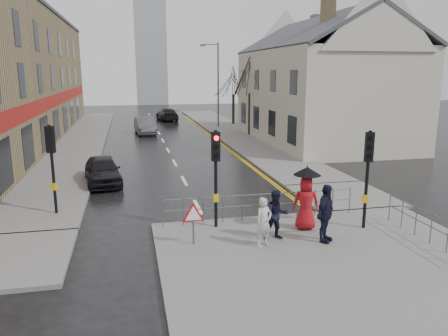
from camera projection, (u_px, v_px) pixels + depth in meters
name	position (u px, v px, depth m)	size (l,w,h in m)	color
ground	(211.00, 233.00, 15.09)	(120.00, 120.00, 0.00)	black
near_pavement	(338.00, 266.00, 12.37)	(10.00, 9.00, 0.14)	#605E5B
left_pavement	(81.00, 139.00, 35.65)	(4.00, 44.00, 0.14)	#605E5B
right_pavement	(230.00, 131.00, 40.27)	(4.00, 40.00, 0.14)	#605E5B
pavement_bridge_right	(343.00, 196.00, 19.30)	(4.00, 4.20, 0.14)	#605E5B
pavement_stub_left	(0.00, 260.00, 12.77)	(4.00, 4.20, 0.14)	#605E5B
building_right_cream	(320.00, 80.00, 33.73)	(9.00, 16.40, 10.10)	#B9B4A1
church_tower	(151.00, 49.00, 72.57)	(5.00, 5.00, 18.00)	#96989E
traffic_signal_near_left	(216.00, 162.00, 14.79)	(0.28, 0.27, 3.40)	black
traffic_signal_near_right	(368.00, 162.00, 14.69)	(0.34, 0.33, 3.40)	black
traffic_signal_far_left	(51.00, 154.00, 16.28)	(0.34, 0.33, 3.40)	black
guard_railing_front	(261.00, 200.00, 15.89)	(7.14, 0.04, 1.00)	#595B5E
guard_railing_side	(432.00, 222.00, 13.64)	(0.04, 4.54, 1.00)	#595B5E
warning_sign	(193.00, 217.00, 13.55)	(0.80, 0.07, 1.35)	#595B5E
street_lamp	(216.00, 79.00, 41.99)	(1.83, 0.25, 8.00)	#595B5E
tree_near	(250.00, 75.00, 36.52)	(2.40, 2.40, 6.58)	#2F231A
tree_far	(233.00, 82.00, 44.41)	(2.40, 2.40, 5.64)	#2F231A
pedestrian_a	(264.00, 222.00, 13.45)	(0.57, 0.37, 1.55)	#BABAB5
pedestrian_b	(277.00, 215.00, 14.00)	(0.79, 0.61, 1.62)	black
pedestrian_with_umbrella	(306.00, 196.00, 14.83)	(1.05, 0.96, 2.19)	#A81319
pedestrian_d	(325.00, 213.00, 13.75)	(1.10, 0.46, 1.88)	black
car_parked	(102.00, 170.00, 21.51)	(1.62, 4.04, 1.38)	black
car_mid	(145.00, 126.00, 38.74)	(1.55, 4.44, 1.46)	#46484B
car_far	(167.00, 114.00, 49.22)	(1.93, 4.75, 1.38)	black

